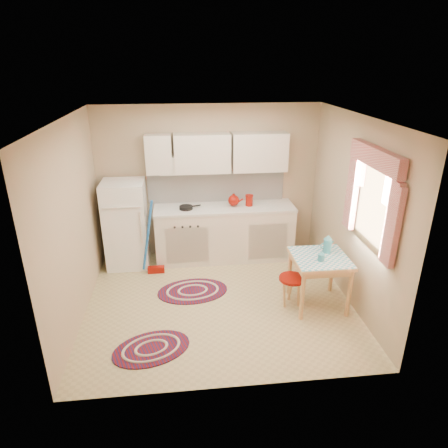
{
  "coord_description": "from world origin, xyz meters",
  "views": [
    {
      "loc": [
        -0.46,
        -4.73,
        3.13
      ],
      "look_at": [
        0.1,
        0.25,
        1.05
      ],
      "focal_mm": 32.0,
      "sensor_mm": 36.0,
      "label": 1
    }
  ],
  "objects_px": {
    "stool": "(291,291)",
    "fridge": "(126,224)",
    "table": "(318,281)",
    "base_cabinets": "(224,234)"
  },
  "relations": [
    {
      "from": "fridge",
      "to": "table",
      "type": "height_order",
      "value": "fridge"
    },
    {
      "from": "fridge",
      "to": "table",
      "type": "xyz_separation_m",
      "value": [
        2.68,
        -1.48,
        -0.34
      ]
    },
    {
      "from": "fridge",
      "to": "base_cabinets",
      "type": "relative_size",
      "value": 0.62
    },
    {
      "from": "fridge",
      "to": "table",
      "type": "relative_size",
      "value": 1.94
    },
    {
      "from": "stool",
      "to": "fridge",
      "type": "bearing_deg",
      "value": 148.13
    },
    {
      "from": "fridge",
      "to": "stool",
      "type": "height_order",
      "value": "fridge"
    },
    {
      "from": "stool",
      "to": "base_cabinets",
      "type": "bearing_deg",
      "value": 116.57
    },
    {
      "from": "fridge",
      "to": "table",
      "type": "bearing_deg",
      "value": -28.95
    },
    {
      "from": "fridge",
      "to": "stool",
      "type": "distance_m",
      "value": 2.78
    },
    {
      "from": "table",
      "to": "stool",
      "type": "distance_m",
      "value": 0.38
    }
  ]
}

